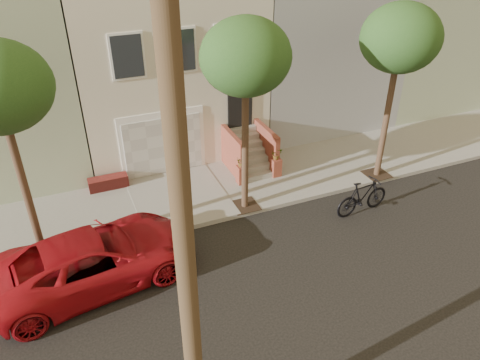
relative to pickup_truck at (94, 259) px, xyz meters
name	(u,v)px	position (x,y,z in m)	size (l,w,h in m)	color
ground	(268,293)	(4.15, -2.29, -0.77)	(90.00, 90.00, 0.00)	black
sidewalk	(204,193)	(4.15, 3.06, -0.69)	(40.00, 3.70, 0.15)	gray
house_row	(155,53)	(4.15, 8.90, 2.88)	(33.10, 11.70, 7.00)	beige
tree_mid	(246,58)	(5.15, 1.61, 4.49)	(2.70, 2.57, 6.30)	#2D2116
tree_right	(400,39)	(10.65, 1.61, 4.49)	(2.70, 2.57, 6.30)	#2D2116
pickup_truck	(94,259)	(0.00, 0.00, 0.00)	(2.55, 5.54, 1.54)	#AB111A
motorcycle	(363,197)	(8.73, -0.07, -0.15)	(0.59, 2.08, 1.25)	black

